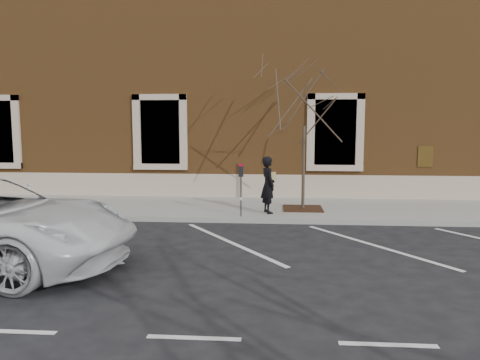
{
  "coord_description": "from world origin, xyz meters",
  "views": [
    {
      "loc": [
        1.01,
        -12.55,
        2.69
      ],
      "look_at": [
        0.0,
        0.6,
        1.1
      ],
      "focal_mm": 35.0,
      "sensor_mm": 36.0,
      "label": 1
    }
  ],
  "objects": [
    {
      "name": "building_civic",
      "position": [
        0.0,
        7.74,
        4.0
      ],
      "size": [
        40.0,
        8.62,
        8.0
      ],
      "color": "brown",
      "rests_on": "ground"
    },
    {
      "name": "man",
      "position": [
        0.8,
        0.65,
        0.96
      ],
      "size": [
        0.58,
        0.69,
        1.62
      ],
      "primitive_type": "imported",
      "rotation": [
        0.0,
        0.0,
        1.96
      ],
      "color": "black",
      "rests_on": "sidewalk_near"
    },
    {
      "name": "tree_grate",
      "position": [
        1.83,
        1.37,
        0.16
      ],
      "size": [
        1.16,
        1.16,
        0.03
      ],
      "primitive_type": "cube",
      "color": "#371F11",
      "rests_on": "sidewalk_near"
    },
    {
      "name": "sidewalk_near",
      "position": [
        0.0,
        1.75,
        0.07
      ],
      "size": [
        40.0,
        3.5,
        0.15
      ],
      "primitive_type": "cube",
      "color": "#98968F",
      "rests_on": "ground"
    },
    {
      "name": "curb_near",
      "position": [
        0.0,
        -0.05,
        0.07
      ],
      "size": [
        40.0,
        0.12,
        0.15
      ],
      "primitive_type": "cube",
      "color": "#9E9E99",
      "rests_on": "ground"
    },
    {
      "name": "ground",
      "position": [
        0.0,
        0.0,
        0.0
      ],
      "size": [
        120.0,
        120.0,
        0.0
      ],
      "primitive_type": "plane",
      "color": "#28282B",
      "rests_on": "ground"
    },
    {
      "name": "parking_meter",
      "position": [
        0.06,
        0.12,
        1.16
      ],
      "size": [
        0.13,
        0.1,
        1.45
      ],
      "rotation": [
        0.0,
        0.0,
        0.35
      ],
      "color": "#595B60",
      "rests_on": "sidewalk_near"
    },
    {
      "name": "parking_stripes",
      "position": [
        0.0,
        -2.2,
        0.0
      ],
      "size": [
        28.0,
        4.4,
        0.01
      ],
      "primitive_type": null,
      "color": "silver",
      "rests_on": "ground"
    },
    {
      "name": "sapling",
      "position": [
        1.83,
        1.37,
        3.3
      ],
      "size": [
        2.7,
        2.7,
        4.5
      ],
      "color": "#483A2B",
      "rests_on": "sidewalk_near"
    }
  ]
}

